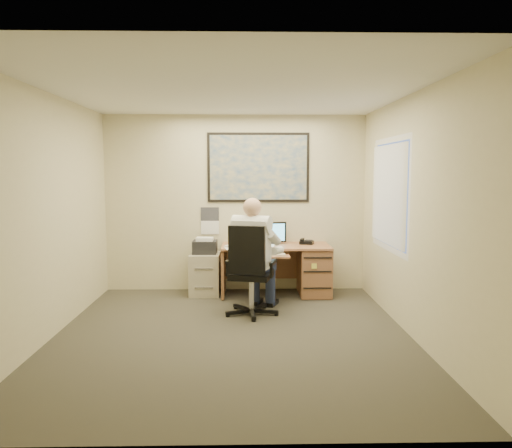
{
  "coord_description": "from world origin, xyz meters",
  "views": [
    {
      "loc": [
        0.14,
        -5.44,
        1.84
      ],
      "look_at": [
        0.3,
        1.3,
        1.13
      ],
      "focal_mm": 35.0,
      "sensor_mm": 36.0,
      "label": 1
    }
  ],
  "objects_px": {
    "desk": "(298,265)",
    "person": "(251,256)",
    "office_chair": "(253,289)",
    "filing_cabinet": "(205,270)"
  },
  "relations": [
    {
      "from": "filing_cabinet",
      "to": "person",
      "type": "height_order",
      "value": "person"
    },
    {
      "from": "filing_cabinet",
      "to": "person",
      "type": "distance_m",
      "value": 1.31
    },
    {
      "from": "desk",
      "to": "office_chair",
      "type": "distance_m",
      "value": 1.3
    },
    {
      "from": "filing_cabinet",
      "to": "office_chair",
      "type": "bearing_deg",
      "value": -57.27
    },
    {
      "from": "filing_cabinet",
      "to": "person",
      "type": "xyz_separation_m",
      "value": [
        0.68,
        -1.05,
        0.38
      ]
    },
    {
      "from": "desk",
      "to": "person",
      "type": "distance_m",
      "value": 1.27
    },
    {
      "from": "desk",
      "to": "office_chair",
      "type": "relative_size",
      "value": 1.36
    },
    {
      "from": "filing_cabinet",
      "to": "person",
      "type": "relative_size",
      "value": 0.57
    },
    {
      "from": "person",
      "to": "filing_cabinet",
      "type": "bearing_deg",
      "value": 144.16
    },
    {
      "from": "filing_cabinet",
      "to": "office_chair",
      "type": "height_order",
      "value": "office_chair"
    }
  ]
}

